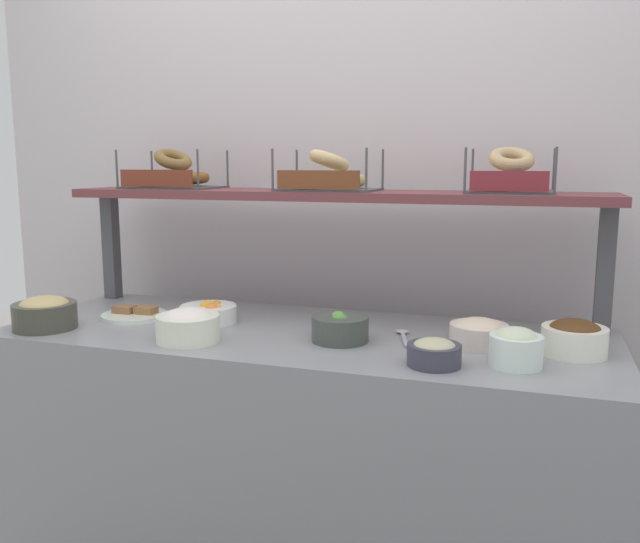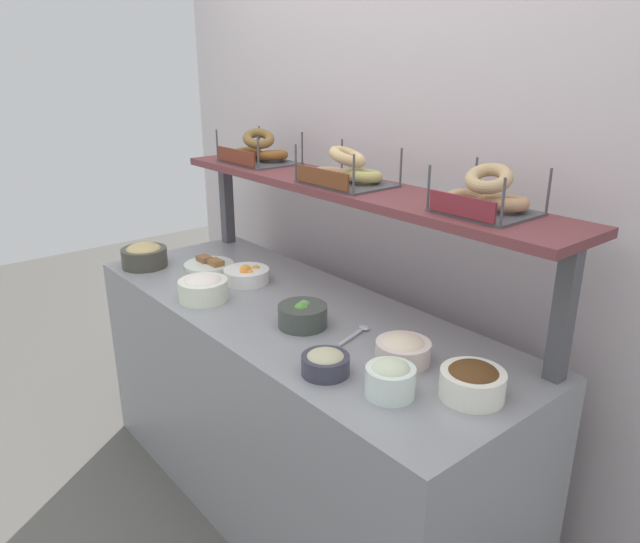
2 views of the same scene
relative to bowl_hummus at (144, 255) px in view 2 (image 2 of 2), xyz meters
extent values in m
plane|color=#595651|center=(0.80, 0.22, -0.90)|extent=(8.00, 8.00, 0.00)
cube|color=silver|center=(0.80, 0.77, 0.30)|extent=(3.09, 0.06, 2.40)
cube|color=gray|center=(0.80, 0.22, -0.48)|extent=(1.89, 0.70, 0.85)
cube|color=#4C4C51|center=(-0.09, 0.49, 0.15)|extent=(0.05, 0.05, 0.40)
cube|color=#4C4C51|center=(1.68, 0.49, 0.15)|extent=(0.05, 0.05, 0.40)
cube|color=brown|center=(0.80, 0.49, 0.36)|extent=(1.85, 0.32, 0.03)
cylinder|color=#424237|center=(0.00, 0.00, -0.01)|extent=(0.20, 0.20, 0.08)
ellipsoid|color=tan|center=(0.00, 0.00, 0.02)|extent=(0.15, 0.15, 0.06)
cylinder|color=white|center=(0.51, 0.01, -0.01)|extent=(0.19, 0.19, 0.08)
ellipsoid|color=white|center=(0.51, 0.01, 0.02)|extent=(0.15, 0.15, 0.06)
cylinder|color=white|center=(0.46, 0.24, -0.02)|extent=(0.19, 0.19, 0.06)
sphere|color=orange|center=(0.48, 0.21, 0.00)|extent=(0.05, 0.05, 0.05)
sphere|color=orange|center=(0.47, 0.28, 0.00)|extent=(0.04, 0.04, 0.04)
sphere|color=gold|center=(0.45, 0.23, 0.00)|extent=(0.05, 0.05, 0.05)
sphere|color=orange|center=(0.46, 0.23, 0.00)|extent=(0.04, 0.04, 0.04)
sphere|color=#F69D38|center=(0.49, 0.23, 0.00)|extent=(0.03, 0.03, 0.03)
cylinder|color=#434A43|center=(0.94, 0.15, -0.01)|extent=(0.17, 0.17, 0.08)
sphere|color=#6B9353|center=(0.93, 0.17, 0.01)|extent=(0.04, 0.04, 0.04)
sphere|color=#54A03A|center=(0.94, 0.14, 0.01)|extent=(0.05, 0.05, 0.05)
sphere|color=#6BAF3B|center=(0.94, 0.15, 0.01)|extent=(0.04, 0.04, 0.04)
cylinder|color=white|center=(1.44, 0.06, -0.01)|extent=(0.14, 0.14, 0.08)
ellipsoid|color=beige|center=(1.44, 0.06, 0.02)|extent=(0.11, 0.11, 0.06)
cylinder|color=white|center=(1.59, 0.22, -0.01)|extent=(0.18, 0.18, 0.08)
ellipsoid|color=#523217|center=(1.59, 0.22, 0.02)|extent=(0.14, 0.14, 0.05)
cylinder|color=silver|center=(1.33, 0.23, -0.02)|extent=(0.17, 0.17, 0.06)
ellipsoid|color=beige|center=(1.33, 0.23, 0.01)|extent=(0.13, 0.13, 0.05)
cylinder|color=#3A3A49|center=(1.24, 0.00, -0.02)|extent=(0.14, 0.14, 0.06)
ellipsoid|color=#C0BB92|center=(1.24, 0.00, 0.00)|extent=(0.11, 0.11, 0.04)
cylinder|color=white|center=(0.18, 0.22, -0.04)|extent=(0.22, 0.22, 0.01)
cube|color=#94613E|center=(0.15, 0.22, -0.02)|extent=(0.07, 0.05, 0.02)
cube|color=#966438|center=(0.22, 0.23, -0.02)|extent=(0.07, 0.05, 0.02)
cube|color=#B7B7BC|center=(1.12, 0.20, -0.05)|extent=(0.05, 0.14, 0.01)
ellipsoid|color=#B7B7BC|center=(1.10, 0.29, -0.04)|extent=(0.04, 0.03, 0.01)
cube|color=#4C4C51|center=(0.19, 0.50, 0.38)|extent=(0.34, 0.24, 0.01)
cylinder|color=#4C4C51|center=(0.02, 0.38, 0.45)|extent=(0.01, 0.01, 0.14)
cylinder|color=#4C4C51|center=(0.35, 0.38, 0.45)|extent=(0.01, 0.01, 0.14)
cylinder|color=#4C4C51|center=(0.02, 0.61, 0.45)|extent=(0.01, 0.01, 0.14)
cylinder|color=#4C4C51|center=(0.35, 0.61, 0.45)|extent=(0.01, 0.01, 0.14)
cube|color=brown|center=(0.19, 0.38, 0.42)|extent=(0.29, 0.01, 0.06)
torus|color=brown|center=(0.13, 0.47, 0.41)|extent=(0.18, 0.18, 0.05)
torus|color=brown|center=(0.24, 0.53, 0.41)|extent=(0.19, 0.19, 0.06)
torus|color=brown|center=(0.19, 0.50, 0.48)|extent=(0.19, 0.19, 0.09)
cube|color=#4C4C51|center=(0.80, 0.47, 0.38)|extent=(0.33, 0.24, 0.01)
cylinder|color=#4C4C51|center=(0.64, 0.36, 0.45)|extent=(0.01, 0.01, 0.14)
cylinder|color=#4C4C51|center=(0.96, 0.36, 0.45)|extent=(0.01, 0.01, 0.14)
cylinder|color=#4C4C51|center=(0.64, 0.59, 0.45)|extent=(0.01, 0.01, 0.14)
cylinder|color=#4C4C51|center=(0.96, 0.59, 0.45)|extent=(0.01, 0.01, 0.14)
cube|color=brown|center=(0.80, 0.35, 0.42)|extent=(0.28, 0.01, 0.06)
torus|color=tan|center=(0.74, 0.44, 0.41)|extent=(0.18, 0.18, 0.05)
torus|color=tan|center=(0.85, 0.51, 0.41)|extent=(0.14, 0.15, 0.05)
torus|color=#DFBB7F|center=(0.80, 0.47, 0.48)|extent=(0.20, 0.20, 0.08)
cube|color=#4C4C51|center=(1.39, 0.50, 0.38)|extent=(0.27, 0.24, 0.01)
cylinder|color=#4C4C51|center=(1.26, 0.38, 0.45)|extent=(0.01, 0.01, 0.14)
cylinder|color=#4C4C51|center=(1.52, 0.38, 0.45)|extent=(0.01, 0.01, 0.14)
cylinder|color=#4C4C51|center=(1.26, 0.61, 0.45)|extent=(0.01, 0.01, 0.14)
cylinder|color=#4C4C51|center=(1.52, 0.61, 0.45)|extent=(0.01, 0.01, 0.14)
cube|color=maroon|center=(1.39, 0.38, 0.42)|extent=(0.23, 0.01, 0.06)
torus|color=tan|center=(1.34, 0.47, 0.41)|extent=(0.20, 0.19, 0.05)
torus|color=tan|center=(1.43, 0.53, 0.41)|extent=(0.18, 0.19, 0.05)
torus|color=tan|center=(1.39, 0.50, 0.48)|extent=(0.18, 0.18, 0.09)
camera|label=1|loc=(1.48, -1.66, 0.47)|focal=36.87mm
camera|label=2|loc=(2.41, -0.99, 0.81)|focal=33.36mm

